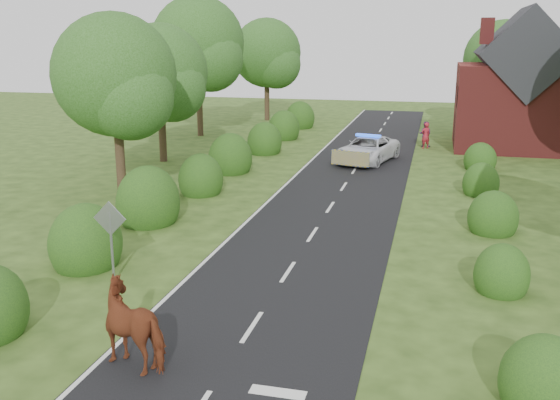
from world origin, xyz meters
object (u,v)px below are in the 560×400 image
(police_van, at_px, (368,149))
(pedestrian_red, at_px, (426,136))
(road_sign, at_px, (110,230))
(pedestrian_purple, at_px, (425,134))
(cow, at_px, (138,330))

(police_van, height_order, pedestrian_red, pedestrian_red)
(road_sign, height_order, pedestrian_purple, road_sign)
(cow, bearing_deg, pedestrian_purple, -174.93)
(pedestrian_red, bearing_deg, police_van, 25.05)
(pedestrian_purple, bearing_deg, road_sign, 83.62)
(cow, xyz_separation_m, pedestrian_purple, (5.60, 31.39, 0.05))
(road_sign, height_order, cow, road_sign)
(police_van, height_order, pedestrian_purple, pedestrian_purple)
(cow, xyz_separation_m, police_van, (2.41, 25.03, -0.05))
(police_van, bearing_deg, cow, -81.27)
(cow, distance_m, pedestrian_purple, 31.89)
(road_sign, height_order, police_van, road_sign)
(pedestrian_red, relative_size, pedestrian_purple, 1.02)
(road_sign, bearing_deg, cow, -55.05)
(pedestrian_red, bearing_deg, road_sign, 36.90)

